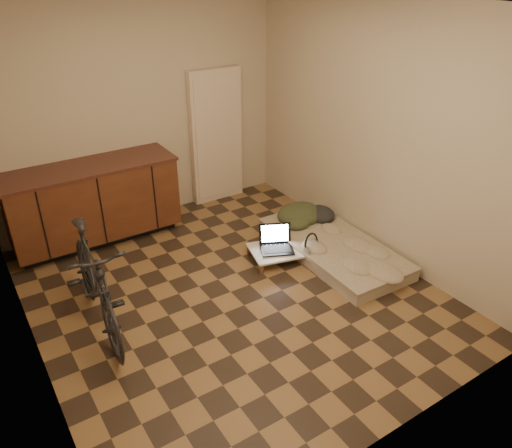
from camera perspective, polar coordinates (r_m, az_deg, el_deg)
room_shell at (r=4.27m, az=-3.34°, el=6.43°), size 3.50×4.00×2.60m
cabinets at (r=5.83m, az=-18.06°, el=2.31°), size 1.84×0.62×0.91m
appliance_panel at (r=6.45m, az=-4.58°, el=9.90°), size 0.70×0.10×1.70m
bicycle at (r=4.43m, az=-18.02°, el=-5.79°), size 0.57×1.60×1.02m
futon at (r=5.52m, az=8.77°, el=-2.66°), size 0.89×1.77×0.15m
clothing_pile at (r=5.87m, az=5.69°, el=1.73°), size 0.61×0.51×0.24m
headphones at (r=5.27m, az=6.34°, el=-2.10°), size 0.30×0.29×0.16m
lap_desk at (r=5.38m, az=3.20°, el=-2.90°), size 0.81×0.62×0.12m
laptop at (r=5.34m, az=2.33°, el=-2.28°), size 0.44×0.43×0.24m
mouse at (r=5.46m, az=5.80°, el=-2.05°), size 0.11×0.13×0.04m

